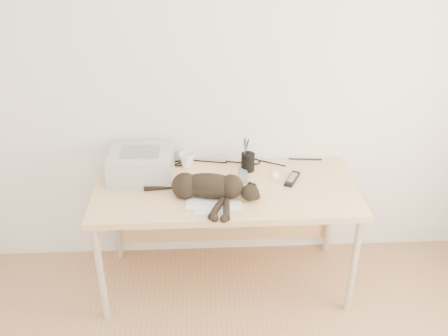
{
  "coord_description": "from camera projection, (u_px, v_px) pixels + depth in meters",
  "views": [
    {
      "loc": [
        -0.13,
        -1.18,
        2.32
      ],
      "look_at": [
        -0.01,
        1.34,
        0.91
      ],
      "focal_mm": 40.0,
      "sensor_mm": 36.0,
      "label": 1
    }
  ],
  "objects": [
    {
      "name": "cable_tangle",
      "position": [
        224.0,
        162.0,
        3.29
      ],
      "size": [
        1.36,
        0.09,
        0.01
      ],
      "primitive_type": null,
      "color": "black",
      "rests_on": "desk"
    },
    {
      "name": "printer",
      "position": [
        141.0,
        164.0,
        3.09
      ],
      "size": [
        0.39,
        0.34,
        0.18
      ],
      "color": "#BABBC0",
      "rests_on": "desk"
    },
    {
      "name": "remote_grey",
      "position": [
        243.0,
        175.0,
        3.13
      ],
      "size": [
        0.07,
        0.2,
        0.02
      ],
      "primitive_type": "cube",
      "rotation": [
        0.0,
        0.0,
        -0.06
      ],
      "color": "slate",
      "rests_on": "desk"
    },
    {
      "name": "papers",
      "position": [
        214.0,
        202.0,
        2.88
      ],
      "size": [
        0.34,
        0.25,
        0.01
      ],
      "color": "white",
      "rests_on": "desk"
    },
    {
      "name": "desk",
      "position": [
        225.0,
        198.0,
        3.16
      ],
      "size": [
        1.6,
        0.7,
        0.74
      ],
      "color": "#E8CA88",
      "rests_on": "floor"
    },
    {
      "name": "cat",
      "position": [
        206.0,
        187.0,
        2.89
      ],
      "size": [
        0.69,
        0.39,
        0.16
      ],
      "rotation": [
        0.0,
        0.0,
        -0.18
      ],
      "color": "black",
      "rests_on": "desk"
    },
    {
      "name": "pen_cup",
      "position": [
        248.0,
        162.0,
        3.18
      ],
      "size": [
        0.09,
        0.09,
        0.22
      ],
      "color": "black",
      "rests_on": "desk"
    },
    {
      "name": "mouse",
      "position": [
        275.0,
        173.0,
        3.14
      ],
      "size": [
        0.07,
        0.11,
        0.03
      ],
      "primitive_type": "ellipsoid",
      "rotation": [
        0.0,
        0.0,
        -0.19
      ],
      "color": "white",
      "rests_on": "desk"
    },
    {
      "name": "remote_black",
      "position": [
        292.0,
        179.0,
        3.09
      ],
      "size": [
        0.12,
        0.18,
        0.02
      ],
      "primitive_type": "cube",
      "rotation": [
        0.0,
        0.0,
        -0.46
      ],
      "color": "black",
      "rests_on": "desk"
    },
    {
      "name": "wall_back",
      "position": [
        223.0,
        79.0,
        3.06
      ],
      "size": [
        3.5,
        0.0,
        3.5
      ],
      "primitive_type": "plane",
      "rotation": [
        1.57,
        0.0,
        0.0
      ],
      "color": "white",
      "rests_on": "floor"
    },
    {
      "name": "mug",
      "position": [
        187.0,
        160.0,
        3.23
      ],
      "size": [
        0.14,
        0.14,
        0.09
      ],
      "primitive_type": "imported",
      "rotation": [
        0.0,
        0.0,
        0.92
      ],
      "color": "white",
      "rests_on": "desk"
    }
  ]
}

